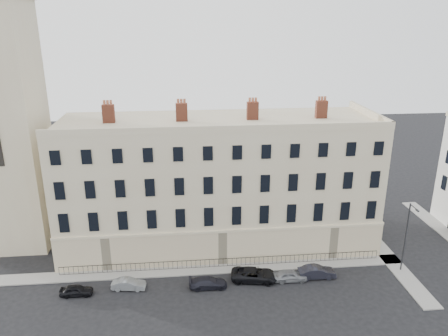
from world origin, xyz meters
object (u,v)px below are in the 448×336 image
Objects in this scene: car_b at (129,284)px; car_f at (317,272)px; car_d at (254,275)px; car_a at (76,290)px; car_e at (290,275)px; car_c at (208,283)px; streetlamp at (406,235)px.

car_f is at bearing -83.33° from car_b.
car_d is 1.23× the size of car_f.
car_b is 0.70× the size of car_d.
car_b is at bearing 91.59° from car_f.
car_a is 21.62m from car_e.
car_b is 0.88× the size of car_c.
streetlamp is at bearing -86.66° from car_c.
car_c is 0.80× the size of car_d.
streetlamp reaches higher than car_d.
car_c is at bearing -177.05° from streetlamp.
car_c is 1.08× the size of car_e.
streetlamp is (16.14, 0.19, 3.72)m from car_d.
car_d is 6.64m from car_f.
car_b is 12.88m from car_d.
car_c reaches higher than car_a.
car_b is 19.52m from car_f.
car_a is 0.40× the size of streetlamp.
car_b is 0.43× the size of streetlamp.
car_b is at bearing -178.84° from streetlamp.
car_a is 0.66× the size of car_d.
streetlamp reaches higher than car_c.
car_d is at bearing -87.33° from car_a.
car_a is 5.06m from car_b.
car_d is at bearing -179.05° from streetlamp.
car_c is at bearing -87.57° from car_b.
streetlamp is (34.05, 0.97, 3.86)m from car_a.
car_e reaches higher than car_a.
car_c is at bearing 94.53° from car_f.
car_e is at bearing 96.73° from car_f.
car_f is (11.53, 0.67, 0.09)m from car_c.
car_a is 0.94× the size of car_b.
car_c is at bearing 109.13° from car_d.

